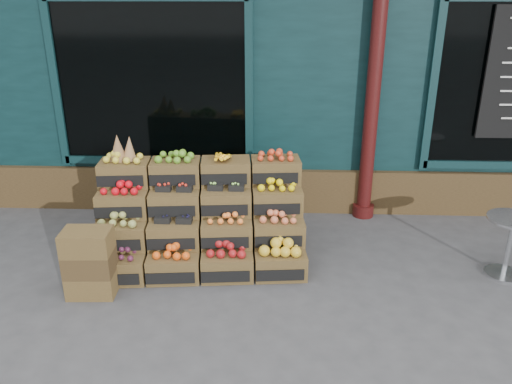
{
  "coord_description": "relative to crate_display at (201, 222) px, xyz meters",
  "views": [
    {
      "loc": [
        0.01,
        -4.22,
        2.8
      ],
      "look_at": [
        -0.2,
        0.7,
        0.85
      ],
      "focal_mm": 35.0,
      "sensor_mm": 36.0,
      "label": 1
    }
  ],
  "objects": [
    {
      "name": "shop_facade",
      "position": [
        0.82,
        4.3,
        1.97
      ],
      "size": [
        12.0,
        6.24,
        4.8
      ],
      "color": "black",
      "rests_on": "ground"
    },
    {
      "name": "spare_crates",
      "position": [
        -0.99,
        -0.81,
        -0.08
      ],
      "size": [
        0.48,
        0.34,
        0.7
      ],
      "rotation": [
        0.0,
        0.0,
        0.05
      ],
      "color": "brown",
      "rests_on": "ground"
    },
    {
      "name": "crate_display",
      "position": [
        0.0,
        0.0,
        0.0
      ],
      "size": [
        2.33,
        1.29,
        1.4
      ],
      "rotation": [
        0.0,
        0.0,
        0.1
      ],
      "color": "brown",
      "rests_on": "ground"
    },
    {
      "name": "ground",
      "position": [
        0.82,
        -0.81,
        -0.43
      ],
      "size": [
        60.0,
        60.0,
        0.0
      ],
      "primitive_type": "plane",
      "color": "#3F3F42",
      "rests_on": "ground"
    },
    {
      "name": "bistro_table",
      "position": [
        3.28,
        -0.27,
        -0.01
      ],
      "size": [
        0.53,
        0.53,
        0.67
      ],
      "rotation": [
        0.0,
        0.0,
        0.34
      ],
      "color": "silver",
      "rests_on": "ground"
    },
    {
      "name": "shopkeeper",
      "position": [
        -0.83,
        2.07,
        0.67
      ],
      "size": [
        0.9,
        0.7,
        2.2
      ],
      "primitive_type": "imported",
      "rotation": [
        0.0,
        0.0,
        3.38
      ],
      "color": "#1B5F1E",
      "rests_on": "ground"
    }
  ]
}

